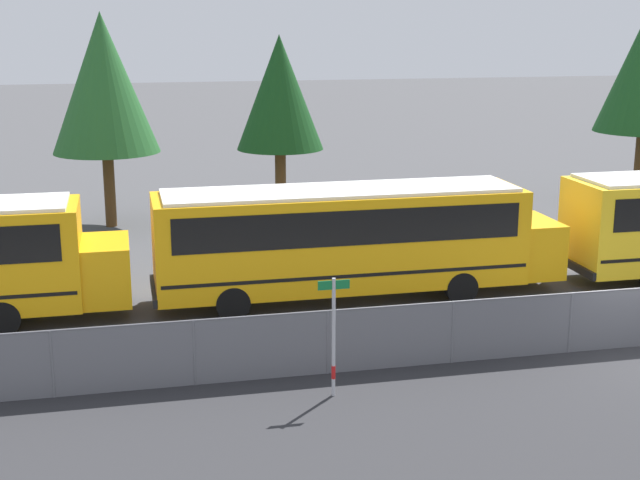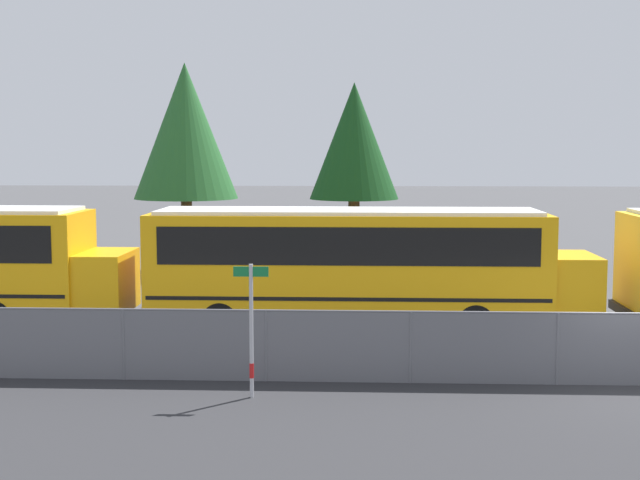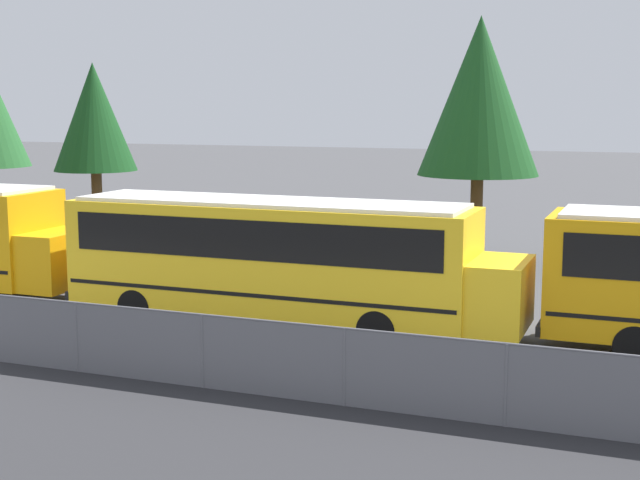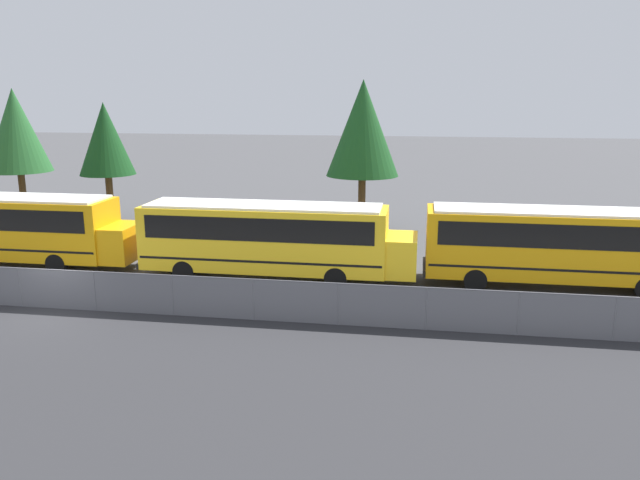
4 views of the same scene
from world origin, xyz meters
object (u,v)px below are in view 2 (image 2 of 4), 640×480
school_bus_3 (357,259)px  tree_3 (185,132)px  street_sign (251,327)px  tree_2 (354,142)px

school_bus_3 → tree_3: 13.76m
street_sign → tree_2: size_ratio=0.36×
school_bus_3 → street_sign: bearing=-107.3°
tree_2 → tree_3: bearing=171.8°
street_sign → tree_2: tree_2 is taller
tree_2 → school_bus_3: bearing=-89.0°
school_bus_3 → tree_3: tree_3 is taller
school_bus_3 → street_sign: (-2.09, -6.70, -0.53)m
street_sign → tree_2: bearing=83.6°
tree_2 → street_sign: bearing=-96.4°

